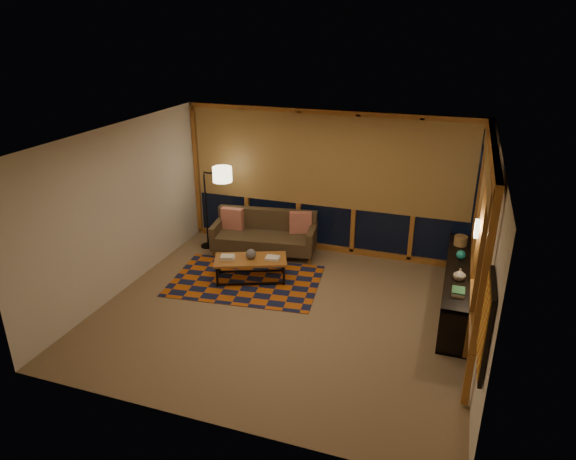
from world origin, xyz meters
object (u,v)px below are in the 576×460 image
(sofa, at_px, (264,234))
(coffee_table, at_px, (251,269))
(bookshelf, at_px, (457,287))
(floor_lamp, at_px, (206,207))

(sofa, height_order, coffee_table, sofa)
(coffee_table, height_order, bookshelf, bookshelf)
(coffee_table, bearing_deg, sofa, 77.35)
(floor_lamp, distance_m, bookshelf, 4.81)
(sofa, distance_m, coffee_table, 1.13)
(sofa, relative_size, coffee_table, 1.58)
(coffee_table, relative_size, bookshelf, 0.45)
(coffee_table, distance_m, floor_lamp, 1.82)
(coffee_table, bearing_deg, bookshelf, -18.49)
(coffee_table, height_order, floor_lamp, floor_lamp)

